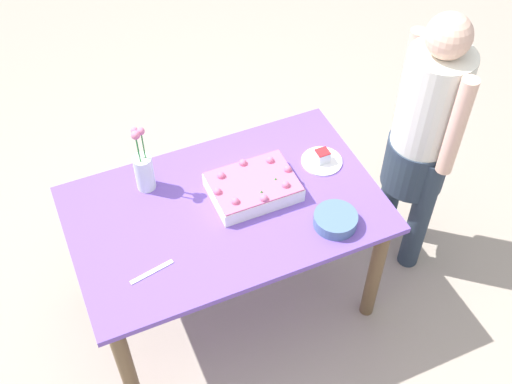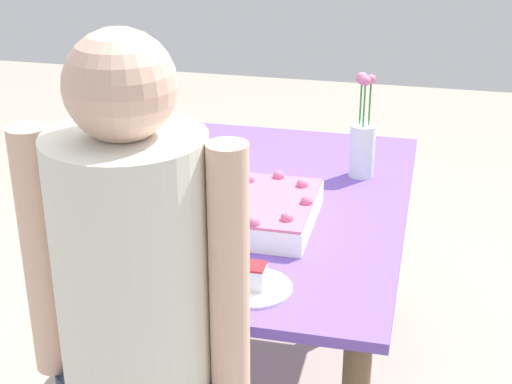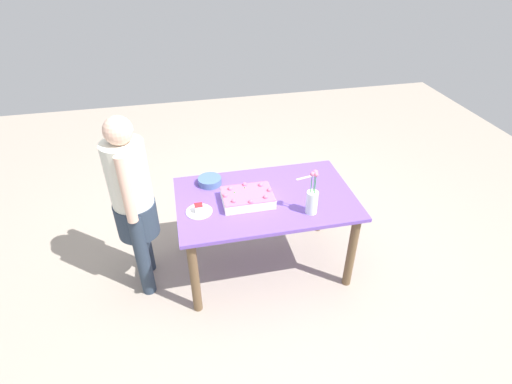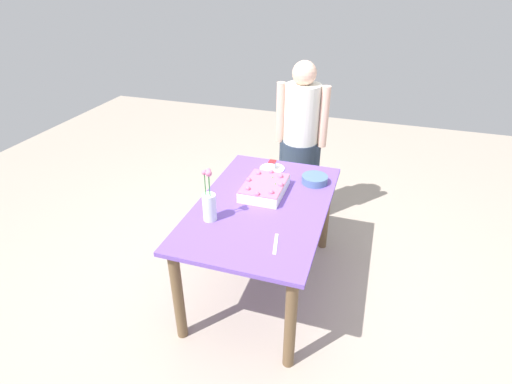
# 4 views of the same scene
# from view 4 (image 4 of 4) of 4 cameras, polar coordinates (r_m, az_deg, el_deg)

# --- Properties ---
(ground_plane) EXTENTS (8.00, 8.00, 0.00)m
(ground_plane) POSITION_cam_4_polar(r_m,az_deg,el_deg) (3.17, 0.84, -13.00)
(ground_plane) COLOR #A99A8B
(dining_table) EXTENTS (1.39, 0.87, 0.73)m
(dining_table) POSITION_cam_4_polar(r_m,az_deg,el_deg) (2.79, 0.93, -3.69)
(dining_table) COLOR #6E4CB2
(dining_table) RESTS_ON ground_plane
(sheet_cake) EXTENTS (0.39, 0.28, 0.10)m
(sheet_cake) POSITION_cam_4_polar(r_m,az_deg,el_deg) (2.84, 1.24, 0.64)
(sheet_cake) COLOR white
(sheet_cake) RESTS_ON dining_table
(serving_plate_with_slice) EXTENTS (0.20, 0.20, 0.07)m
(serving_plate_with_slice) POSITION_cam_4_polar(r_m,az_deg,el_deg) (3.18, 2.33, 3.60)
(serving_plate_with_slice) COLOR white
(serving_plate_with_slice) RESTS_ON dining_table
(cake_knife) EXTENTS (0.20, 0.06, 0.00)m
(cake_knife) POSITION_cam_4_polar(r_m,az_deg,el_deg) (2.36, 2.83, -7.42)
(cake_knife) COLOR silver
(cake_knife) RESTS_ON dining_table
(flower_vase) EXTENTS (0.09, 0.09, 0.36)m
(flower_vase) POSITION_cam_4_polar(r_m,az_deg,el_deg) (2.52, -6.69, -1.72)
(flower_vase) COLOR white
(flower_vase) RESTS_ON dining_table
(fruit_bowl) EXTENTS (0.19, 0.19, 0.06)m
(fruit_bowl) POSITION_cam_4_polar(r_m,az_deg,el_deg) (3.00, 8.38, 1.79)
(fruit_bowl) COLOR #4D6C95
(fruit_bowl) RESTS_ON dining_table
(person_standing) EXTENTS (0.31, 0.45, 1.49)m
(person_standing) POSITION_cam_4_polar(r_m,az_deg,el_deg) (3.53, 6.41, 8.03)
(person_standing) COLOR #2A3749
(person_standing) RESTS_ON ground_plane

